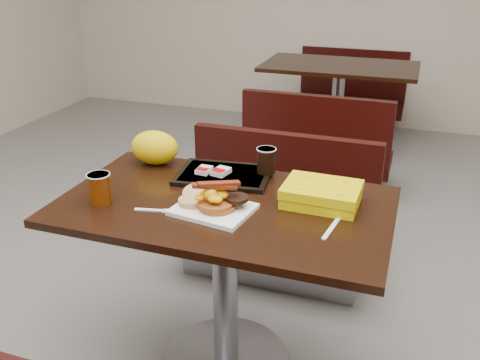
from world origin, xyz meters
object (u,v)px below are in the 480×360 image
(table_far, at_px, (337,111))
(tray, at_px, (224,175))
(table_near, at_px, (225,288))
(bench_far_n, at_px, (349,92))
(hashbrown_sleeve_right, at_px, (221,172))
(fork, at_px, (149,210))
(pancake_stack, at_px, (217,205))
(platter, at_px, (213,209))
(coffee_cup_near, at_px, (100,188))
(knife, at_px, (332,227))
(bench_near_n, at_px, (274,214))
(paper_bag, at_px, (155,147))
(hashbrown_sleeve_left, at_px, (204,170))
(coffee_cup_far, at_px, (266,161))
(clamshell, at_px, (322,194))
(bench_far_s, at_px, (320,139))

(table_far, bearing_deg, tray, -92.04)
(table_near, xyz_separation_m, bench_far_n, (0.00, 3.30, -0.02))
(hashbrown_sleeve_right, bearing_deg, fork, -99.32)
(pancake_stack, height_order, tray, pancake_stack)
(platter, distance_m, coffee_cup_near, 0.42)
(fork, xyz_separation_m, knife, (0.63, 0.09, -0.00))
(table_far, bearing_deg, table_near, -90.00)
(pancake_stack, bearing_deg, bench_near_n, 90.28)
(coffee_cup_near, distance_m, paper_bag, 0.41)
(table_near, height_order, tray, tray)
(bench_near_n, height_order, paper_bag, paper_bag)
(table_near, height_order, fork, fork)
(table_far, relative_size, bench_far_n, 1.20)
(hashbrown_sleeve_left, relative_size, coffee_cup_far, 0.69)
(hashbrown_sleeve_right, bearing_deg, hashbrown_sleeve_left, -162.54)
(bench_far_n, bearing_deg, clamshell, -84.03)
(bench_far_n, distance_m, clamshell, 3.24)
(bench_far_s, bearing_deg, bench_near_n, -90.00)
(bench_near_n, bearing_deg, paper_bag, -133.54)
(pancake_stack, height_order, coffee_cup_near, coffee_cup_near)
(coffee_cup_near, height_order, fork, coffee_cup_near)
(table_far, bearing_deg, knife, -81.35)
(bench_near_n, bearing_deg, table_far, 90.00)
(coffee_cup_near, bearing_deg, fork, -0.63)
(paper_bag, bearing_deg, knife, -21.43)
(pancake_stack, xyz_separation_m, knife, (0.40, 0.02, -0.03))
(pancake_stack, distance_m, hashbrown_sleeve_left, 0.32)
(table_far, bearing_deg, coffee_cup_near, -98.83)
(fork, height_order, knife, same)
(bench_far_s, xyz_separation_m, platter, (-0.01, -1.98, 0.40))
(coffee_cup_far, bearing_deg, clamshell, -33.82)
(bench_near_n, xyz_separation_m, coffee_cup_near, (-0.43, -0.84, 0.45))
(knife, height_order, coffee_cup_far, coffee_cup_far)
(table_near, height_order, platter, platter)
(hashbrown_sleeve_left, distance_m, hashbrown_sleeve_right, 0.07)
(table_far, relative_size, coffee_cup_far, 11.81)
(coffee_cup_near, bearing_deg, coffee_cup_far, 40.39)
(table_far, relative_size, clamshell, 4.44)
(knife, relative_size, paper_bag, 0.87)
(hashbrown_sleeve_right, bearing_deg, table_near, -53.90)
(table_near, relative_size, table_far, 1.00)
(coffee_cup_far, bearing_deg, bench_far_s, 92.61)
(platter, distance_m, fork, 0.23)
(pancake_stack, xyz_separation_m, fork, (-0.23, -0.07, -0.03))
(clamshell, distance_m, paper_bag, 0.76)
(tray, height_order, hashbrown_sleeve_right, hashbrown_sleeve_right)
(bench_near_n, xyz_separation_m, table_far, (0.00, 1.90, 0.02))
(table_near, bearing_deg, bench_far_n, 90.00)
(fork, relative_size, clamshell, 0.53)
(table_near, relative_size, hashbrown_sleeve_right, 15.78)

